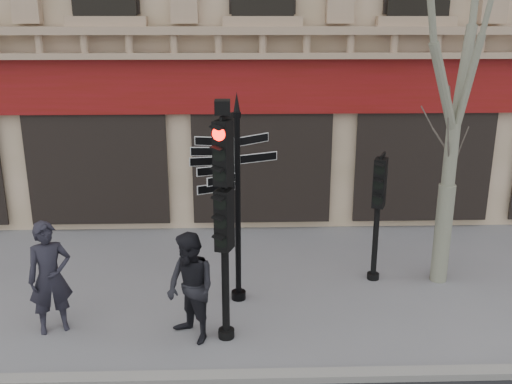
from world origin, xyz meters
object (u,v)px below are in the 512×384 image
traffic_signal_main (224,195)px  traffic_signal_secondary (378,196)px  pedestrian_a (50,278)px  fingerpost (237,165)px  pedestrian_b (191,288)px

traffic_signal_main → traffic_signal_secondary: (2.97, 2.14, -0.73)m
traffic_signal_main → traffic_signal_secondary: size_ratio=1.56×
traffic_signal_secondary → pedestrian_a: size_ratio=1.30×
fingerpost → traffic_signal_main: (-0.21, -1.36, -0.13)m
traffic_signal_main → pedestrian_a: (-2.94, 0.33, -1.53)m
traffic_signal_main → fingerpost: bearing=102.1°
traffic_signal_main → pedestrian_a: 3.33m
traffic_signal_main → pedestrian_b: (-0.57, -0.03, -1.58)m
pedestrian_a → pedestrian_b: size_ratio=1.05×
traffic_signal_main → pedestrian_b: size_ratio=2.13×
traffic_signal_secondary → pedestrian_b: size_ratio=1.37×
fingerpost → traffic_signal_main: traffic_signal_main is taller
fingerpost → traffic_signal_secondary: size_ratio=1.54×
traffic_signal_secondary → pedestrian_b: traffic_signal_secondary is taller
traffic_signal_secondary → pedestrian_b: bearing=-125.2°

